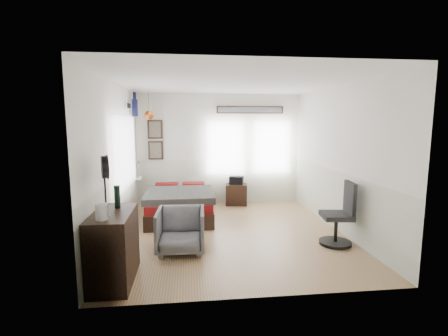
{
  "coord_description": "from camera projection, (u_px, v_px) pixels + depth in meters",
  "views": [
    {
      "loc": [
        -0.79,
        -5.7,
        2.01
      ],
      "look_at": [
        -0.1,
        0.4,
        1.15
      ],
      "focal_mm": 26.0,
      "sensor_mm": 36.0,
      "label": 1
    }
  ],
  "objects": [
    {
      "name": "armchair",
      "position": [
        181.0,
        230.0,
        5.07
      ],
      "size": [
        0.77,
        0.79,
        0.69
      ],
      "primitive_type": "imported",
      "rotation": [
        0.0,
        0.0,
        -0.05
      ],
      "color": "gray",
      "rests_on": "ground_plane"
    },
    {
      "name": "stand_fan",
      "position": [
        105.0,
        168.0,
        3.95
      ],
      "size": [
        0.16,
        0.29,
        0.72
      ],
      "rotation": [
        0.0,
        0.0,
        0.32
      ],
      "color": "black",
      "rests_on": "dresser"
    },
    {
      "name": "bottle",
      "position": [
        117.0,
        197.0,
        4.24
      ],
      "size": [
        0.08,
        0.08,
        0.3
      ],
      "primitive_type": "cylinder",
      "color": "black",
      "rests_on": "dresser"
    },
    {
      "name": "kettle",
      "position": [
        102.0,
        212.0,
        3.73
      ],
      "size": [
        0.16,
        0.14,
        0.19
      ],
      "rotation": [
        0.0,
        0.0,
        -0.17
      ],
      "color": "silver",
      "rests_on": "dresser"
    },
    {
      "name": "nightstand",
      "position": [
        236.0,
        194.0,
        7.99
      ],
      "size": [
        0.57,
        0.48,
        0.51
      ],
      "primitive_type": "cube",
      "rotation": [
        0.0,
        0.0,
        -0.15
      ],
      "color": "black",
      "rests_on": "ground_plane"
    },
    {
      "name": "wall_decor",
      "position": [
        173.0,
        119.0,
        7.48
      ],
      "size": [
        3.55,
        1.32,
        1.44
      ],
      "color": "#352014",
      "rests_on": "room_shell"
    },
    {
      "name": "task_chair",
      "position": [
        340.0,
        219.0,
        5.35
      ],
      "size": [
        0.53,
        0.53,
        1.06
      ],
      "rotation": [
        0.0,
        0.0,
        -0.13
      ],
      "color": "black",
      "rests_on": "ground_plane"
    },
    {
      "name": "ground_plane",
      "position": [
        232.0,
        233.0,
        5.97
      ],
      "size": [
        4.0,
        4.5,
        0.01
      ],
      "primitive_type": "cube",
      "color": "#916847"
    },
    {
      "name": "black_bag",
      "position": [
        236.0,
        180.0,
        7.94
      ],
      "size": [
        0.38,
        0.3,
        0.19
      ],
      "primitive_type": "cube",
      "rotation": [
        0.0,
        0.0,
        -0.32
      ],
      "color": "black",
      "rests_on": "nightstand"
    },
    {
      "name": "bed",
      "position": [
        180.0,
        204.0,
        6.9
      ],
      "size": [
        1.39,
        1.89,
        0.6
      ],
      "rotation": [
        0.0,
        0.0,
        0.01
      ],
      "color": "black",
      "rests_on": "ground_plane"
    },
    {
      "name": "room_shell",
      "position": [
        227.0,
        145.0,
        5.92
      ],
      "size": [
        4.02,
        4.52,
        2.71
      ],
      "color": "silver",
      "rests_on": "ground_plane"
    },
    {
      "name": "dresser",
      "position": [
        114.0,
        247.0,
        4.11
      ],
      "size": [
        0.48,
        1.0,
        0.9
      ],
      "primitive_type": "cube",
      "color": "black",
      "rests_on": "ground_plane"
    }
  ]
}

